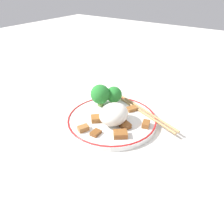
{
  "coord_description": "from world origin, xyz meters",
  "views": [
    {
      "loc": [
        -0.42,
        -0.3,
        0.36
      ],
      "look_at": [
        0.0,
        0.0,
        0.03
      ],
      "focal_mm": 35.0,
      "sensor_mm": 36.0,
      "label": 1
    }
  ],
  "objects_px": {
    "plate": "(112,120)",
    "broccoli_back_left": "(114,95)",
    "broccoli_back_center": "(100,94)",
    "chopsticks": "(145,112)"
  },
  "relations": [
    {
      "from": "broccoli_back_center",
      "to": "chopsticks",
      "type": "bearing_deg",
      "value": -74.46
    },
    {
      "from": "plate",
      "to": "chopsticks",
      "type": "xyz_separation_m",
      "value": [
        0.08,
        -0.07,
        0.01
      ]
    },
    {
      "from": "broccoli_back_left",
      "to": "chopsticks",
      "type": "height_order",
      "value": "broccoli_back_left"
    },
    {
      "from": "plate",
      "to": "broccoli_back_left",
      "type": "xyz_separation_m",
      "value": [
        0.07,
        0.04,
        0.03
      ]
    },
    {
      "from": "broccoli_back_left",
      "to": "chopsticks",
      "type": "distance_m",
      "value": 0.11
    },
    {
      "from": "plate",
      "to": "broccoli_back_left",
      "type": "bearing_deg",
      "value": 31.07
    },
    {
      "from": "plate",
      "to": "broccoli_back_center",
      "type": "xyz_separation_m",
      "value": [
        0.04,
        0.07,
        0.04
      ]
    },
    {
      "from": "broccoli_back_left",
      "to": "broccoli_back_center",
      "type": "bearing_deg",
      "value": 143.51
    },
    {
      "from": "broccoli_back_left",
      "to": "broccoli_back_center",
      "type": "xyz_separation_m",
      "value": [
        -0.04,
        0.03,
        0.01
      ]
    },
    {
      "from": "plate",
      "to": "broccoli_back_left",
      "type": "distance_m",
      "value": 0.09
    }
  ]
}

